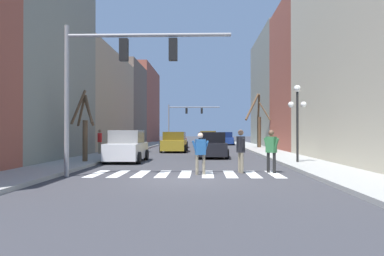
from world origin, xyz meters
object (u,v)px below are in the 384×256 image
(car_driving_toward_lane, at_px, (174,142))
(car_parked_left_near, at_px, (127,147))
(car_parked_left_far, at_px, (208,139))
(street_tree_left_far, at_px, (258,122))
(car_driving_away_lane, at_px, (212,146))
(pedestrian_on_right_sidewalk, at_px, (200,150))
(car_at_intersection, at_px, (177,141))
(pedestrian_on_left_sidewalk, at_px, (271,148))
(street_lamp_right_corner, at_px, (297,107))
(pedestrian_near_right_corner, at_px, (100,139))
(traffic_signal_near, at_px, (115,67))
(traffic_signal_far, at_px, (184,115))
(car_parked_right_near, at_px, (225,139))
(pedestrian_crossing_street, at_px, (241,147))
(street_tree_right_far, at_px, (84,127))

(car_driving_toward_lane, relative_size, car_parked_left_near, 1.13)
(car_parked_left_far, xyz_separation_m, street_tree_left_far, (4.89, -6.31, 1.85))
(car_parked_left_far, distance_m, car_driving_away_lane, 18.85)
(pedestrian_on_right_sidewalk, bearing_deg, street_tree_left_far, -122.86)
(car_at_intersection, relative_size, pedestrian_on_left_sidewalk, 2.41)
(car_at_intersection, height_order, car_parked_left_near, car_parked_left_near)
(street_lamp_right_corner, xyz_separation_m, car_driving_toward_lane, (-7.29, 12.17, -2.18))
(car_driving_toward_lane, height_order, pedestrian_on_right_sidewalk, car_driving_toward_lane)
(car_driving_toward_lane, relative_size, pedestrian_near_right_corner, 2.79)
(traffic_signal_near, xyz_separation_m, traffic_signal_far, (0.51, 42.19, 0.08))
(pedestrian_near_right_corner, bearing_deg, car_driving_away_lane, -103.95)
(car_parked_right_near, distance_m, street_tree_left_far, 11.58)
(car_parked_left_near, bearing_deg, pedestrian_crossing_street, -132.98)
(car_parked_left_far, bearing_deg, car_driving_away_lane, -179.99)
(car_parked_left_far, xyz_separation_m, car_parked_right_near, (2.25, 4.80, -0.05))
(car_driving_away_lane, bearing_deg, car_at_intersection, 12.66)
(street_tree_left_far, bearing_deg, traffic_signal_far, 113.59)
(car_at_intersection, height_order, street_tree_left_far, street_tree_left_far)
(car_driving_away_lane, xyz_separation_m, pedestrian_near_right_corner, (-7.90, 1.56, 0.39))
(car_driving_toward_lane, relative_size, street_tree_left_far, 0.89)
(street_lamp_right_corner, bearing_deg, car_driving_away_lane, 128.63)
(car_parked_right_near, xyz_separation_m, car_driving_toward_lane, (-5.24, -16.86, 0.02))
(car_parked_left_near, bearing_deg, car_at_intersection, -4.89)
(car_at_intersection, bearing_deg, pedestrian_near_right_corner, -19.35)
(car_parked_right_near, bearing_deg, pedestrian_crossing_street, 177.84)
(pedestrian_on_left_sidewalk, bearing_deg, car_driving_away_lane, -28.69)
(car_parked_right_near, height_order, pedestrian_on_left_sidewalk, pedestrian_on_left_sidewalk)
(car_parked_left_far, bearing_deg, car_parked_right_near, -25.08)
(pedestrian_near_right_corner, relative_size, pedestrian_on_left_sidewalk, 0.97)
(car_driving_toward_lane, height_order, pedestrian_crossing_street, pedestrian_crossing_street)
(pedestrian_on_left_sidewalk, distance_m, street_tree_right_far, 9.91)
(street_tree_left_far, bearing_deg, pedestrian_crossing_street, -100.13)
(car_driving_away_lane, distance_m, pedestrian_on_right_sidewalk, 9.93)
(street_lamp_right_corner, xyz_separation_m, car_parked_left_near, (-9.17, 1.63, -2.14))
(car_driving_away_lane, bearing_deg, pedestrian_near_right_corner, 78.81)
(car_parked_left_near, relative_size, pedestrian_on_right_sidewalk, 2.54)
(pedestrian_crossing_street, xyz_separation_m, pedestrian_on_left_sidewalk, (1.27, 0.05, -0.01))
(pedestrian_crossing_street, height_order, pedestrian_on_right_sidewalk, pedestrian_crossing_street)
(car_driving_toward_lane, bearing_deg, car_parked_left_near, -10.11)
(traffic_signal_far, xyz_separation_m, pedestrian_on_left_sidewalk, (5.66, -40.69, -3.21))
(street_lamp_right_corner, distance_m, pedestrian_near_right_corner, 14.15)
(car_at_intersection, bearing_deg, street_lamp_right_corner, 20.75)
(car_driving_away_lane, relative_size, pedestrian_near_right_corner, 2.62)
(car_at_intersection, xyz_separation_m, pedestrian_on_right_sidewalk, (2.63, -24.57, 0.23))
(street_lamp_right_corner, distance_m, car_parked_left_far, 24.70)
(car_parked_left_near, height_order, pedestrian_near_right_corner, pedestrian_near_right_corner)
(traffic_signal_near, distance_m, car_parked_left_far, 29.97)
(car_parked_left_far, bearing_deg, street_lamp_right_corner, -169.93)
(car_parked_left_near, bearing_deg, car_driving_toward_lane, -10.11)
(pedestrian_on_left_sidewalk, height_order, pedestrian_on_right_sidewalk, pedestrian_on_left_sidewalk)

